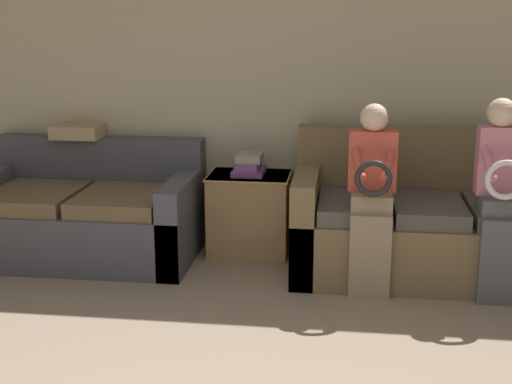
{
  "coord_description": "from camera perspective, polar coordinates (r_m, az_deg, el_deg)",
  "views": [
    {
      "loc": [
        0.47,
        -2.13,
        1.78
      ],
      "look_at": [
        -0.06,
        1.94,
        0.74
      ],
      "focal_mm": 50.0,
      "sensor_mm": 36.0,
      "label": 1
    }
  ],
  "objects": [
    {
      "name": "couch_side",
      "position": [
        5.46,
        -13.4,
        -1.85
      ],
      "size": [
        1.65,
        0.97,
        0.84
      ],
      "color": "#4C4C56",
      "rests_on": "ground_plane"
    },
    {
      "name": "child_left_seated",
      "position": [
        4.59,
        9.25,
        0.13
      ],
      "size": [
        0.31,
        0.38,
        1.22
      ],
      "color": "gray",
      "rests_on": "ground_plane"
    },
    {
      "name": "side_shelf",
      "position": [
        5.36,
        -0.53,
        -1.65
      ],
      "size": [
        0.61,
        0.47,
        0.61
      ],
      "color": "#9E7A51",
      "rests_on": "ground_plane"
    },
    {
      "name": "book_stack",
      "position": [
        5.28,
        -0.58,
        2.18
      ],
      "size": [
        0.23,
        0.31,
        0.16
      ],
      "color": "#7A4284",
      "rests_on": "side_shelf"
    },
    {
      "name": "child_right_seated",
      "position": [
        4.68,
        18.82,
        0.27
      ],
      "size": [
        0.26,
        0.38,
        1.26
      ],
      "color": "#56565B",
      "rests_on": "ground_plane"
    },
    {
      "name": "throw_pillow",
      "position": [
        5.7,
        -13.91,
        4.81
      ],
      "size": [
        0.37,
        0.37,
        0.1
      ],
      "color": "tan",
      "rests_on": "couch_side"
    },
    {
      "name": "wall_back",
      "position": [
        5.44,
        2.48,
        8.91
      ],
      "size": [
        7.38,
        0.06,
        2.55
      ],
      "color": "#BCB293",
      "rests_on": "ground_plane"
    },
    {
      "name": "couch_main",
      "position": [
        5.09,
        13.37,
        -2.59
      ],
      "size": [
        1.81,
        0.93,
        0.97
      ],
      "color": "brown",
      "rests_on": "ground_plane"
    }
  ]
}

